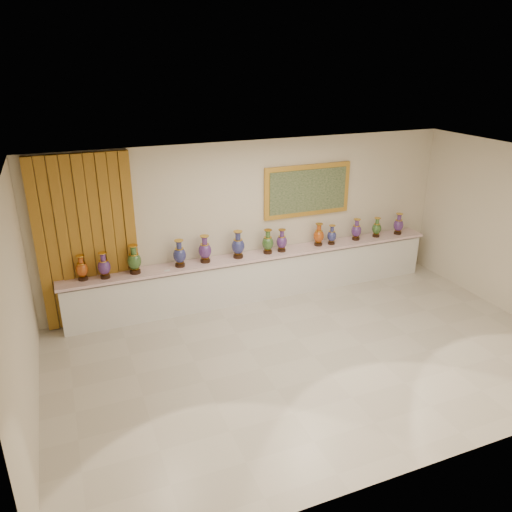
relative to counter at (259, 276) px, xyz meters
The scene contains 17 objects.
ground 2.31m from the counter, 90.00° to the right, with size 8.00×8.00×0.00m, color beige.
room 2.64m from the counter, behind, with size 8.00×8.00×8.00m.
counter is the anchor object (origin of this frame).
vase_0 3.24m from the counter, behind, with size 0.24×0.24×0.44m.
vase_1 2.90m from the counter, behind, with size 0.27×0.27×0.46m.
vase_2 2.42m from the counter, behind, with size 0.28×0.28×0.51m.
vase_3 1.68m from the counter, behind, with size 0.23×0.23×0.50m.
vase_4 1.26m from the counter, behind, with size 0.28×0.28×0.51m.
vase_5 0.81m from the counter, behind, with size 0.32×0.32×0.52m.
vase_6 0.70m from the counter, ahead, with size 0.22×0.22×0.47m.
vase_7 0.81m from the counter, ahead, with size 0.23×0.23×0.44m.
vase_8 1.44m from the counter, ahead, with size 0.25×0.25×0.45m.
vase_9 1.68m from the counter, ahead, with size 0.23×0.23×0.39m.
vase_10 2.24m from the counter, ahead, with size 0.22×0.22×0.44m.
vase_11 2.71m from the counter, ahead, with size 0.25×0.25×0.41m.
vase_12 3.23m from the counter, ahead, with size 0.24×0.24×0.45m.
label_card 1.86m from the counter, behind, with size 0.10×0.06×0.00m, color white.
Camera 1 is at (-3.35, -5.86, 4.36)m, focal length 35.00 mm.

